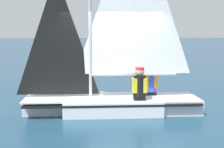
% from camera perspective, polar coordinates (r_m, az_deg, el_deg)
% --- Properties ---
extents(ground_plane, '(260.00, 260.00, 0.00)m').
position_cam_1_polar(ground_plane, '(8.01, -0.00, -6.86)').
color(ground_plane, navy).
extents(sailboat_main, '(1.66, 4.48, 5.23)m').
position_cam_1_polar(sailboat_main, '(7.86, 0.17, -1.51)').
color(sailboat_main, silver).
rests_on(sailboat_main, ground_plane).
extents(sailor_helm, '(0.32, 0.35, 1.16)m').
position_cam_1_polar(sailor_helm, '(7.62, 5.05, -2.76)').
color(sailor_helm, black).
rests_on(sailor_helm, ground_plane).
extents(sailor_crew, '(0.32, 0.35, 1.16)m').
position_cam_1_polar(sailor_crew, '(8.28, 7.05, -2.06)').
color(sailor_crew, black).
rests_on(sailor_crew, ground_plane).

